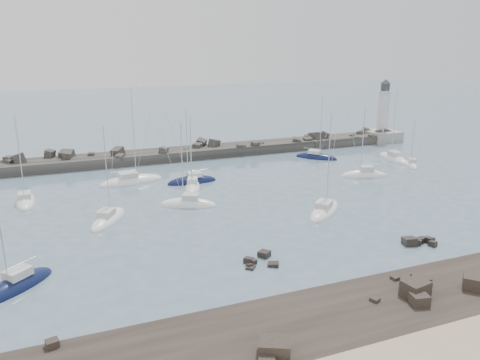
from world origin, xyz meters
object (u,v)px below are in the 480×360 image
Objects in this scene: sailboat_5 at (188,205)px; sailboat_8 at (316,158)px; sailboat_10 at (393,159)px; sailboat_3 at (108,220)px; sailboat_13 at (192,182)px; lighthouse at (382,127)px; sailboat_12 at (411,165)px; sailboat_4 at (131,182)px; sailboat_2 at (16,287)px; sailboat_7 at (324,211)px; sailboat_9 at (364,176)px; sailboat_1 at (25,201)px; sailboat_6 at (192,188)px.

sailboat_8 is (30.69, 17.88, -0.02)m from sailboat_5.
sailboat_10 is (43.71, 11.26, 0.00)m from sailboat_5.
sailboat_3 reaches higher than sailboat_13.
lighthouse reaches higher than sailboat_12.
sailboat_3 reaches higher than sailboat_12.
sailboat_4 is 15.18m from sailboat_5.
sailboat_4 is at bearing 71.29° from sailboat_3.
sailboat_2 is 1.36× the size of sailboat_12.
lighthouse reaches higher than sailboat_13.
sailboat_9 is at bearing 39.37° from sailboat_7.
sailboat_10 is 1.53× the size of sailboat_12.
sailboat_1 is at bearing -177.83° from sailboat_13.
lighthouse is 19.21m from sailboat_10.
sailboat_1 is at bearing 173.12° from sailboat_9.
sailboat_10 is (41.02, 4.02, 0.00)m from sailboat_6.
lighthouse is 52.70m from sailboat_13.
sailboat_3 is 19.17m from sailboat_13.
sailboat_13 is at bearing -165.14° from sailboat_8.
sailboat_4 reaches higher than sailboat_8.
lighthouse is at bearing 21.79° from sailboat_6.
sailboat_12 is at bearing 12.77° from sailboat_9.
sailboat_7 is (21.54, -23.26, -0.00)m from sailboat_4.
sailboat_4 is 1.28× the size of sailboat_9.
sailboat_7 is (13.39, -16.34, -0.01)m from sailboat_6.
sailboat_4 is 49.84m from sailboat_12.
sailboat_7 reaches higher than sailboat_1.
sailboat_9 is (52.03, 19.63, 0.00)m from sailboat_2.
sailboat_1 is 0.80× the size of sailboat_4.
sailboat_3 is 27.92m from sailboat_7.
sailboat_13 is at bearing -20.86° from sailboat_4.
sailboat_8 reaches higher than sailboat_13.
sailboat_7 is 1.12× the size of sailboat_9.
sailboat_6 is at bearing -40.36° from sailboat_4.
sailboat_9 is (52.24, -6.30, 0.02)m from sailboat_1.
sailboat_4 is 1.28× the size of sailboat_5.
sailboat_1 is at bearing 173.85° from sailboat_6.
sailboat_2 is 0.99× the size of sailboat_8.
sailboat_5 is 45.14m from sailboat_10.
sailboat_9 is (31.39, 3.47, 0.01)m from sailboat_5.
sailboat_7 reaches higher than sailboat_3.
sailboat_8 reaches higher than sailboat_6.
sailboat_13 is (-27.77, 7.23, -0.02)m from sailboat_9.
sailboat_5 is at bearing -165.55° from sailboat_10.
sailboat_7 reaches higher than sailboat_9.
sailboat_5 is (10.88, 1.84, 0.01)m from sailboat_3.
sailboat_2 is 33.91m from sailboat_4.
lighthouse reaches higher than sailboat_5.
sailboat_6 is at bearing -105.12° from sailboat_13.
sailboat_4 reaches higher than sailboat_5.
sailboat_8 is (28.00, 10.64, -0.02)m from sailboat_6.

